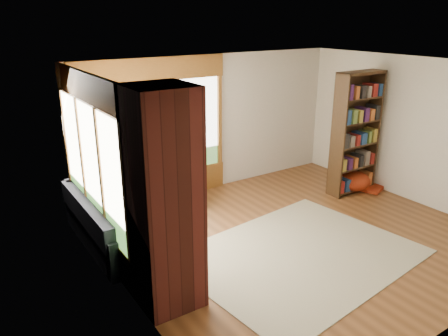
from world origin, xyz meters
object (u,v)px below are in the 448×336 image
area_rug (299,255)px  dog_brindle (136,200)px  pouf (353,180)px  brick_chimney (164,202)px  sectional_sofa (136,209)px  dog_tan (145,173)px  bookshelf (356,134)px

area_rug → dog_brindle: size_ratio=4.27×
dog_brindle → area_rug: bearing=-122.9°
pouf → brick_chimney: bearing=-165.4°
brick_chimney → sectional_sofa: brick_chimney is taller
dog_tan → brick_chimney: bearing=-135.2°
bookshelf → dog_tan: size_ratio=2.16×
dog_tan → dog_brindle: bearing=-148.7°
area_rug → pouf: bearing=26.5°
brick_chimney → bookshelf: brick_chimney is taller
pouf → dog_brindle: bearing=176.5°
sectional_sofa → bookshelf: size_ratio=0.95×
brick_chimney → sectional_sofa: size_ratio=1.18×
sectional_sofa → dog_tan: 0.63m
brick_chimney → area_rug: brick_chimney is taller
sectional_sofa → dog_tan: bearing=41.6°
brick_chimney → dog_tan: bearing=72.1°
pouf → dog_tan: (-3.89, 1.09, 0.60)m
sectional_sofa → area_rug: sectional_sofa is taller
pouf → sectional_sofa: bearing=168.6°
bookshelf → dog_brindle: bearing=176.0°
sectional_sofa → bookshelf: 4.27m
brick_chimney → pouf: brick_chimney is taller
brick_chimney → dog_tan: size_ratio=2.43×
dog_tan → dog_brindle: 0.97m
sectional_sofa → area_rug: size_ratio=0.68×
area_rug → brick_chimney: bearing=177.7°
bookshelf → pouf: bookshelf is taller
sectional_sofa → dog_tan: dog_tan is taller
sectional_sofa → pouf: sectional_sofa is taller
dog_brindle → brick_chimney: bearing=178.7°
bookshelf → pouf: bearing=20.4°
sectional_sofa → area_rug: bearing=-51.9°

